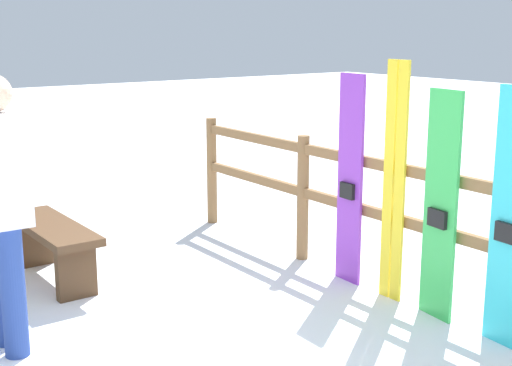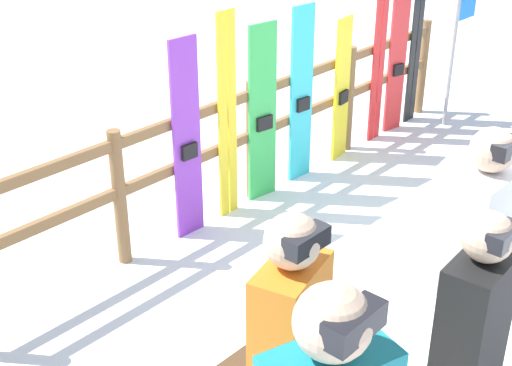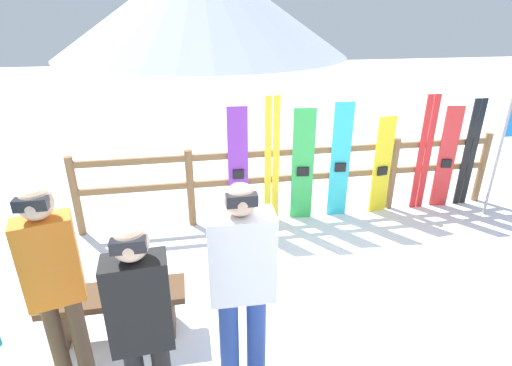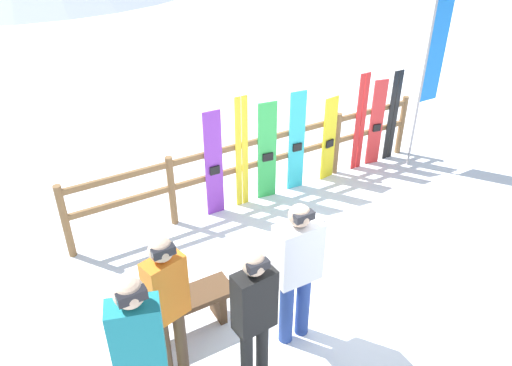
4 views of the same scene
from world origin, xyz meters
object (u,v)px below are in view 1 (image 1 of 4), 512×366
(bench, at_px, (53,240))
(snowboard_purple, at_px, (350,181))
(snowboard_green, at_px, (440,207))
(snowboard_cyan, at_px, (509,220))
(person_white, at_px, (0,196))
(ski_pair_yellow, at_px, (394,183))

(bench, xyz_separation_m, snowboard_purple, (1.33, 1.84, 0.46))
(snowboard_green, xyz_separation_m, snowboard_cyan, (0.52, 0.00, 0.03))
(person_white, distance_m, ski_pair_yellow, 2.61)
(bench, bearing_deg, person_white, -32.54)
(bench, height_order, snowboard_purple, snowboard_purple)
(ski_pair_yellow, distance_m, snowboard_green, 0.43)
(snowboard_purple, relative_size, snowboard_cyan, 1.00)
(snowboard_purple, bearing_deg, person_white, -97.16)
(person_white, relative_size, snowboard_purple, 1.05)
(snowboard_purple, bearing_deg, ski_pair_yellow, 0.43)
(person_white, distance_m, snowboard_cyan, 3.02)
(ski_pair_yellow, relative_size, snowboard_cyan, 1.07)
(person_white, distance_m, snowboard_purple, 2.51)
(snowboard_green, height_order, snowboard_cyan, snowboard_cyan)
(ski_pair_yellow, bearing_deg, snowboard_cyan, -0.20)
(snowboard_purple, distance_m, snowboard_cyan, 1.38)
(person_white, height_order, ski_pair_yellow, ski_pair_yellow)
(person_white, height_order, snowboard_cyan, person_white)
(person_white, height_order, snowboard_purple, person_white)
(bench, xyz_separation_m, person_white, (1.02, -0.65, 0.63))
(snowboard_purple, bearing_deg, bench, -125.81)
(ski_pair_yellow, xyz_separation_m, snowboard_green, (0.42, -0.00, -0.09))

